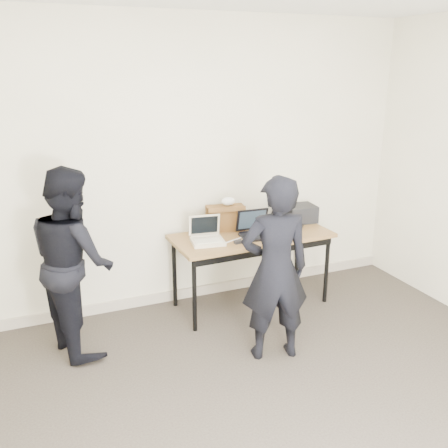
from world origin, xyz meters
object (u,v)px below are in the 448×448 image
laptop_beige (207,237)px  person_observer (73,261)px  laptop_center (256,230)px  laptop_right (286,219)px  desk (252,241)px  person_typist (275,269)px  equipment_box (300,213)px  leather_satchel (225,217)px

laptop_beige → person_observer: bearing=-166.9°
laptop_center → laptop_right: (0.44, 0.20, -0.00)m
desk → person_observer: size_ratio=1.00×
laptop_right → person_typist: bearing=-157.4°
equipment_box → desk: bearing=-163.0°
desk → leather_satchel: leather_satchel is taller
laptop_beige → leather_satchel: leather_satchel is taller
laptop_beige → person_typist: 0.88m
desk → equipment_box: 0.67m
leather_satchel → person_observer: person_observer is taller
person_observer → laptop_right: bearing=-96.2°
leather_satchel → equipment_box: bearing=7.4°
leather_satchel → equipment_box: leather_satchel is taller
laptop_center → laptop_right: bearing=27.7°
laptop_center → leather_satchel: bearing=130.8°
equipment_box → laptop_beige: bearing=-168.6°
desk → leather_satchel: 0.35m
desk → laptop_center: size_ratio=4.73×
desk → laptop_right: laptop_right is taller
laptop_center → equipment_box: (0.61, 0.22, 0.03)m
laptop_center → person_observer: (-1.67, -0.11, -0.01)m
laptop_beige → desk: bearing=11.5°
person_typist → person_observer: person_observer is taller
laptop_beige → laptop_center: (0.49, -0.00, 0.01)m
leather_satchel → person_observer: 1.51m
equipment_box → person_typist: size_ratio=0.20×
desk → person_observer: person_observer is taller
laptop_right → person_observer: person_observer is taller
equipment_box → person_observer: bearing=-171.8°
equipment_box → person_typist: 1.37m
desk → person_observer: 1.66m
laptop_right → person_observer: 2.13m
laptop_beige → laptop_right: bearing=20.3°
laptop_center → person_observer: size_ratio=0.21×
desk → laptop_center: laptop_center is taller
person_typist → person_observer: size_ratio=0.98×
laptop_beige → leather_satchel: size_ratio=0.83×
person_observer → desk: bearing=-99.9°
laptop_center → desk: bearing=125.7°
desk → person_typist: 0.90m
laptop_right → equipment_box: (0.17, 0.02, 0.03)m
equipment_box → person_observer: 2.30m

